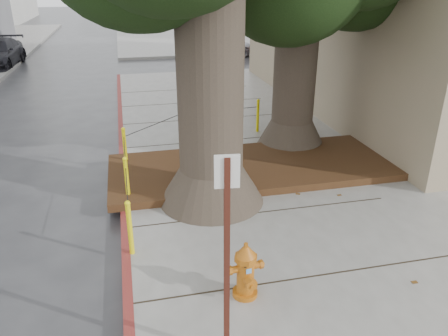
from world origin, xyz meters
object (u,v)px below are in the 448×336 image
at_px(signpost, 227,252).
at_px(car_silver, 218,45).
at_px(car_red, 294,48).
at_px(fire_hydrant, 246,271).

bearing_deg(signpost, car_silver, 84.24).
distance_m(signpost, car_silver, 21.58).
relative_size(signpost, car_red, 0.62).
distance_m(fire_hydrant, signpost, 1.48).
xyz_separation_m(fire_hydrant, car_red, (7.73, 17.97, 0.11)).
bearing_deg(car_silver, car_red, -122.64).
distance_m(signpost, car_red, 20.65).
bearing_deg(fire_hydrant, signpost, -122.59).
xyz_separation_m(fire_hydrant, car_silver, (3.99, 20.14, 0.11)).
bearing_deg(car_silver, signpost, 165.45).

